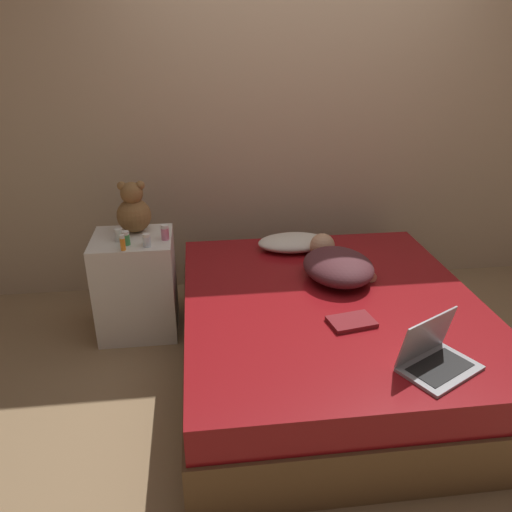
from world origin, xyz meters
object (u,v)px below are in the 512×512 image
bottle_pink (165,232)px  bottle_orange (123,243)px  teddy_bear (133,210)px  person_lying (337,264)px  bottle_green (126,238)px  pillow (294,242)px  laptop (435,356)px  bottle_white (119,235)px  bottle_clear (147,240)px  book (352,322)px

bottle_pink → bottle_orange: size_ratio=0.99×
teddy_bear → bottle_orange: (-0.04, -0.30, -0.10)m
person_lying → bottle_green: size_ratio=7.68×
pillow → teddy_bear: 1.09m
laptop → teddy_bear: size_ratio=1.22×
laptop → teddy_bear: bearing=108.1°
pillow → laptop: size_ratio=1.19×
person_lying → laptop: bearing=-81.8°
person_lying → bottle_white: 1.36m
bottle_white → bottle_clear: bearing=-32.0°
person_lying → bottle_pink: 1.08m
laptop → bottle_clear: size_ratio=5.14×
bottle_pink → bottle_white: bearing=176.8°
laptop → bottle_green: size_ratio=4.74×
bottle_white → bottle_clear: (0.18, -0.11, 0.00)m
person_lying → book: 0.56m
pillow → bottle_green: bearing=-167.9°
bottle_green → person_lying: bearing=-9.2°
pillow → teddy_bear: size_ratio=1.46×
person_lying → bottle_white: bottle_white is taller
bottle_pink → pillow: bearing=11.6°
bottle_orange → bottle_green: (0.01, 0.08, -0.01)m
person_lying → bottle_clear: size_ratio=8.33×
bottle_orange → book: bearing=-29.0°
laptop → teddy_bear: teddy_bear is taller
pillow → bottle_green: size_ratio=5.66×
laptop → bottle_white: size_ratio=5.32×
laptop → bottle_clear: bottle_clear is taller
person_lying → bottle_white: (-1.32, 0.28, 0.15)m
teddy_bear → book: size_ratio=1.32×
bottle_clear → book: (1.08, -0.71, -0.22)m
pillow → bottle_white: (-1.14, -0.16, 0.18)m
bottle_pink → bottle_orange: (-0.24, -0.14, 0.00)m
bottle_clear → book: 1.31m
teddy_bear → bottle_clear: 0.29m
bottle_green → book: 1.44m
teddy_bear → bottle_green: bearing=-98.9°
bottle_orange → book: (1.21, -0.67, -0.23)m
laptop → bottle_clear: bearing=112.1°
pillow → bottle_pink: bottle_pink is taller
pillow → person_lying: 0.48m
person_lying → teddy_bear: bearing=157.8°
bottle_pink → book: bottle_pink is taller
bottle_clear → bottle_green: 0.13m
laptop → book: (-0.26, 0.39, -0.04)m
bottle_clear → book: bottle_clear is taller
laptop → bottle_white: (-1.51, 1.22, 0.17)m
pillow → bottle_orange: 1.16m
laptop → bottle_clear: (-1.34, 1.11, 0.17)m
pillow → bottle_pink: size_ratio=5.08×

